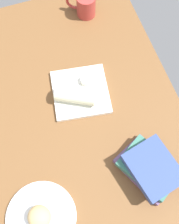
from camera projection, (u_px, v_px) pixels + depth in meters
The scene contains 8 objects.
dining_table at pixel (60, 110), 110.68cm from camera, with size 110.00×90.00×4.00cm, color brown.
round_plate at pixel (41, 217), 93.45cm from camera, with size 23.18×23.18×1.40cm, color white.
scone_pastry at pixel (39, 217), 90.18cm from camera, with size 7.64×7.28×5.64cm, color tan.
square_plate at pixel (81, 92), 110.50cm from camera, with size 21.10×21.10×1.60cm, color white.
sauce_cup at pixel (87, 80), 110.10cm from camera, with size 4.68×4.68×2.44cm.
breakfast_wrap at pixel (75, 96), 105.87cm from camera, with size 5.71×5.71×14.91cm, color beige.
book_stack at pixel (150, 168), 95.65cm from camera, with size 24.50×21.33×9.33cm.
coffee_mug at pixel (85, 5), 121.25cm from camera, with size 10.05×11.81×9.85cm.
Camera 1 is at (-43.76, 2.64, 104.27)cm, focal length 45.77 mm.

